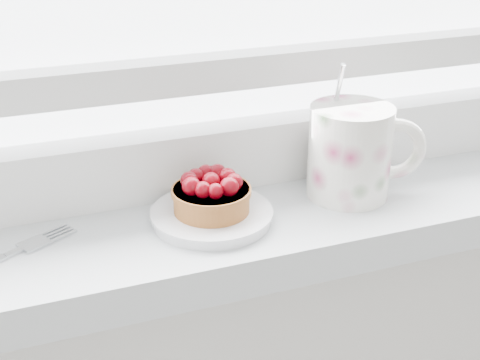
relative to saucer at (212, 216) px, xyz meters
name	(u,v)px	position (x,y,z in m)	size (l,w,h in m)	color
saucer	(212,216)	(0.00, 0.00, 0.00)	(0.12, 0.12, 0.01)	silver
raspberry_tart	(211,193)	(0.00, 0.00, 0.02)	(0.08, 0.08, 0.04)	brown
floral_mug	(353,150)	(0.16, 0.01, 0.05)	(0.14, 0.11, 0.14)	white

